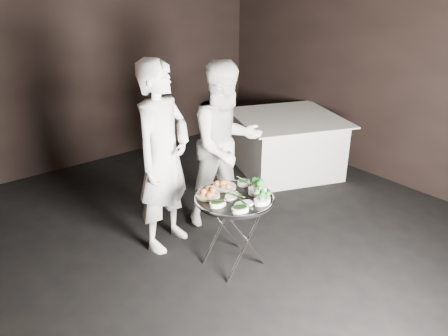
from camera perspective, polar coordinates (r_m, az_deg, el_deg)
floor at (r=4.10m, az=1.64°, el=-14.75°), size 6.00×7.00×0.05m
wall_back at (r=6.40m, az=-19.63°, el=13.15°), size 6.00×0.05×3.00m
wall_right at (r=5.76m, az=25.94°, el=11.14°), size 0.05×7.00×3.00m
tray_stand at (r=4.07m, az=1.33°, el=-7.89°), size 0.48×0.40×0.70m
serving_tray at (r=3.91m, az=1.38°, el=-3.96°), size 0.72×0.72×0.04m
potato_plate_a at (r=3.91m, az=-2.12°, el=-3.27°), size 0.21×0.21×0.08m
potato_plate_b at (r=4.07m, az=0.05°, el=-2.13°), size 0.22×0.22×0.08m
greens_bowl at (r=4.12m, az=2.57°, el=-1.82°), size 0.12×0.12×0.07m
asparagus_plate_a at (r=3.91m, az=1.02°, el=-3.56°), size 0.20×0.16×0.04m
asparagus_plate_b at (r=3.78m, az=2.62°, el=-4.62°), size 0.21×0.14×0.04m
spinach_bowl_a at (r=3.75m, az=-0.81°, el=-4.60°), size 0.17×0.13×0.06m
spinach_bowl_b at (r=3.67m, az=2.13°, el=-5.30°), size 0.17×0.14×0.06m
broccoli_bowl_a at (r=3.99m, az=4.40°, el=-2.71°), size 0.22×0.17×0.08m
broccoli_bowl_b at (r=3.81m, az=5.02°, el=-4.14°), size 0.18×0.14×0.07m
serving_utensils at (r=3.94m, az=0.93°, el=-2.71°), size 0.59×0.43×0.01m
waiter_left at (r=4.20m, az=-7.94°, el=1.33°), size 0.80×0.67×1.88m
waiter_right at (r=4.64m, az=0.27°, el=3.09°), size 0.95×0.79×1.78m
dining_table at (r=6.14m, az=8.12°, el=3.16°), size 1.37×1.37×0.78m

